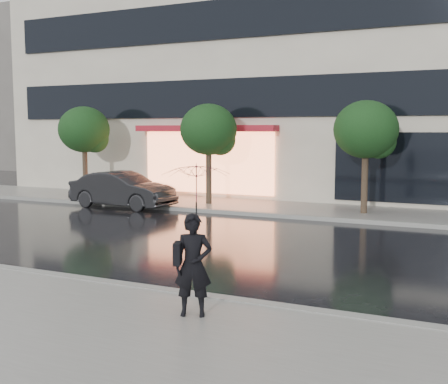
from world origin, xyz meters
The scene contains 12 objects.
ground centered at (0.00, 0.00, 0.00)m, with size 120.00×120.00×0.00m, color black.
sidewalk_near centered at (0.00, -3.25, 0.06)m, with size 60.00×4.50×0.12m, color slate.
sidewalk_far centered at (0.00, 10.25, 0.06)m, with size 60.00×3.50×0.12m, color slate.
curb_near centered at (0.00, -1.00, 0.07)m, with size 60.00×0.25×0.14m, color gray.
curb_far centered at (0.00, 8.50, 0.07)m, with size 60.00×0.25×0.14m, color gray.
office_building centered at (0.00, 17.97, 9.00)m, with size 30.00×12.76×18.00m.
bg_building_left centered at (-28.00, 26.00, 6.00)m, with size 14.00×10.00×12.00m, color #59544F.
tree_far_west centered at (-8.94, 10.03, 2.92)m, with size 2.20×2.20×3.99m.
tree_mid_west centered at (-2.94, 10.03, 2.92)m, with size 2.20×2.20×3.99m.
tree_mid_east centered at (3.06, 10.03, 2.92)m, with size 2.20×2.20×3.99m.
parked_car centered at (-5.86, 8.30, 0.69)m, with size 1.47×4.22×1.39m, color black.
pedestrian_with_umbrella centered at (2.77, -2.00, 1.73)m, with size 1.33×1.34×2.37m.
Camera 1 is at (6.73, -9.47, 2.99)m, focal length 45.00 mm.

